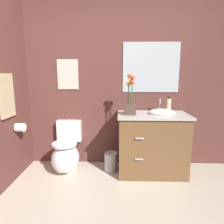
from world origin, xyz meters
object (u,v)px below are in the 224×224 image
object	(u,v)px
toilet	(66,154)
hanging_towel	(7,96)
vanity_cabinet	(152,143)
soap_bottle	(169,106)
trash_bin	(111,162)
flower_vase	(130,102)
wall_mirror	(151,68)
toilet_paper_roll	(20,127)
wall_poster	(68,74)

from	to	relation	value
toilet	hanging_towel	world-z (taller)	hanging_towel
vanity_cabinet	hanging_towel	world-z (taller)	hanging_towel
soap_bottle	hanging_towel	distance (m)	2.05
trash_bin	hanging_towel	bearing A→B (deg)	-164.89
trash_bin	soap_bottle	bearing A→B (deg)	4.05
toilet	flower_vase	bearing A→B (deg)	-5.05
toilet	vanity_cabinet	distance (m)	1.22
flower_vase	wall_mirror	world-z (taller)	wall_mirror
hanging_towel	toilet	bearing A→B (deg)	30.03
toilet	wall_mirror	xyz separation A→B (m)	(1.20, 0.27, 1.21)
vanity_cabinet	toilet_paper_roll	xyz separation A→B (m)	(-1.73, -0.17, 0.25)
vanity_cabinet	wall_mirror	bearing A→B (deg)	90.54
soap_bottle	trash_bin	xyz separation A→B (m)	(-0.78, -0.06, -0.80)
vanity_cabinet	trash_bin	bearing A→B (deg)	178.19
vanity_cabinet	trash_bin	xyz separation A→B (m)	(-0.57, 0.02, -0.29)
trash_bin	toilet	bearing A→B (deg)	179.23
toilet_paper_roll	hanging_towel	bearing A→B (deg)	-111.19
wall_poster	hanging_towel	xyz separation A→B (m)	(-0.59, -0.61, -0.25)
trash_bin	hanging_towel	size ratio (longest dim) A/B	0.52
soap_bottle	wall_poster	bearing A→B (deg)	171.17
wall_poster	wall_mirror	size ratio (longest dim) A/B	0.53
vanity_cabinet	wall_poster	xyz separation A→B (m)	(-1.20, 0.29, 0.92)
vanity_cabinet	wall_poster	world-z (taller)	wall_poster
flower_vase	toilet	bearing A→B (deg)	174.95
toilet	flower_vase	xyz separation A→B (m)	(0.89, -0.08, 0.76)
toilet	flower_vase	distance (m)	1.17
soap_bottle	toilet_paper_roll	size ratio (longest dim) A/B	2.00
vanity_cabinet	toilet_paper_roll	world-z (taller)	vanity_cabinet
soap_bottle	wall_mirror	distance (m)	0.60
soap_bottle	wall_poster	size ratio (longest dim) A/B	0.51
flower_vase	hanging_towel	bearing A→B (deg)	-170.03
hanging_towel	trash_bin	bearing A→B (deg)	15.11
vanity_cabinet	wall_mirror	distance (m)	1.06
toilet	hanging_towel	size ratio (longest dim) A/B	1.33
hanging_towel	wall_mirror	bearing A→B (deg)	18.76
toilet	toilet_paper_roll	distance (m)	0.71
vanity_cabinet	flower_vase	distance (m)	0.65
flower_vase	wall_poster	bearing A→B (deg)	158.77
soap_bottle	trash_bin	bearing A→B (deg)	-175.95
vanity_cabinet	flower_vase	size ratio (longest dim) A/B	1.93
wall_mirror	toilet_paper_roll	world-z (taller)	wall_mirror
wall_poster	toilet_paper_roll	xyz separation A→B (m)	(-0.53, -0.46, -0.67)
wall_mirror	hanging_towel	distance (m)	1.92
vanity_cabinet	wall_mirror	size ratio (longest dim) A/B	1.27
wall_mirror	vanity_cabinet	bearing A→B (deg)	-89.46
trash_bin	wall_mirror	world-z (taller)	wall_mirror
vanity_cabinet	toilet_paper_roll	size ratio (longest dim) A/B	9.23
soap_bottle	hanging_towel	xyz separation A→B (m)	(-2.01, -0.39, 0.17)
toilet	soap_bottle	size ratio (longest dim) A/B	3.14
vanity_cabinet	toilet_paper_roll	bearing A→B (deg)	-174.39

